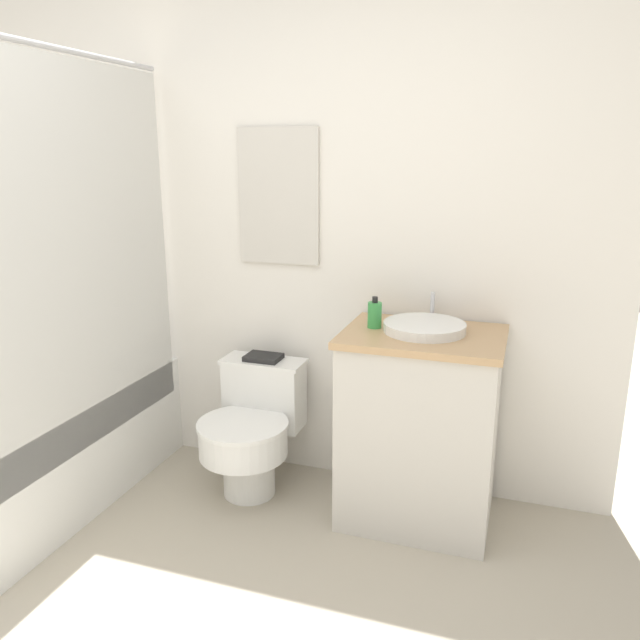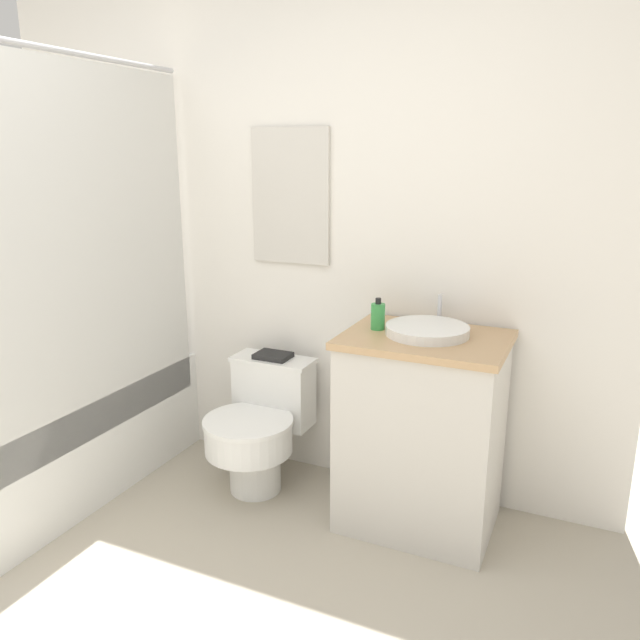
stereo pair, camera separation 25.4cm
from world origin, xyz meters
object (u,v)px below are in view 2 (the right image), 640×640
Objects in this scene: sink at (427,330)px; book_on_tank at (273,356)px; toilet at (259,425)px; soap_bottle at (378,316)px.

sink reaches higher than book_on_tank.
book_on_tank is (-0.79, 0.11, -0.26)m from sink.
toilet is at bearing -90.00° from book_on_tank.
soap_bottle is (-0.21, -0.01, 0.04)m from sink.
toilet is at bearing -177.42° from sink.
soap_bottle is at bearing -178.56° from sink.
sink is 2.22× the size of book_on_tank.
toilet is 1.62× the size of sink.
book_on_tank reaches higher than toilet.
book_on_tank is (-0.58, 0.12, -0.29)m from soap_bottle.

